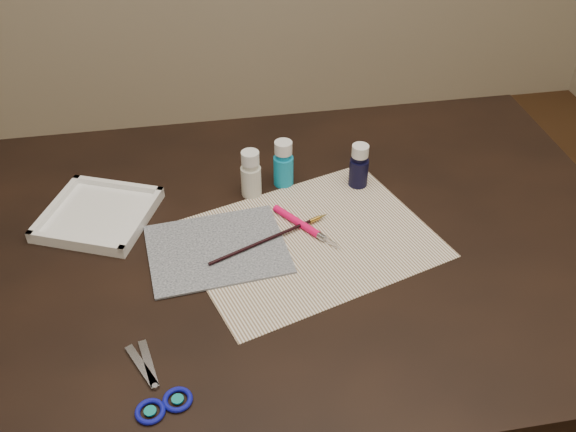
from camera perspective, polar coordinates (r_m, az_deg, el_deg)
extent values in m
cube|color=black|center=(1.46, 0.00, -13.19)|extent=(1.30, 0.90, 0.75)
cube|color=white|center=(1.18, 1.90, -2.14)|extent=(0.51, 0.45, 0.00)
cube|color=black|center=(1.16, -6.32, -2.92)|extent=(0.26, 0.22, 0.00)
cylinder|color=silver|center=(1.26, -3.32, 3.79)|extent=(0.05, 0.05, 0.10)
cylinder|color=#1191BF|center=(1.29, -0.41, 4.71)|extent=(0.05, 0.05, 0.10)
cylinder|color=black|center=(1.30, 6.34, 4.47)|extent=(0.05, 0.05, 0.09)
cube|color=white|center=(1.27, -16.50, 0.17)|extent=(0.25, 0.25, 0.02)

